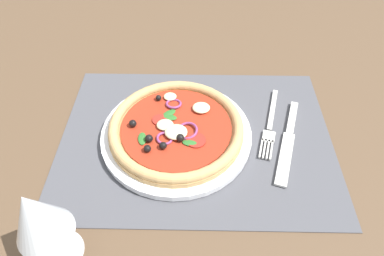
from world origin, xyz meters
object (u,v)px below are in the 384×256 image
(knife, at_px, (290,141))
(plate, at_px, (178,133))
(pizza, at_px, (178,126))
(wine_glass, at_px, (39,217))
(fork, at_px, (272,126))

(knife, bearing_deg, plate, -76.87)
(pizza, relative_size, knife, 1.21)
(pizza, distance_m, wine_glass, 0.27)
(pizza, distance_m, knife, 0.20)
(pizza, height_order, fork, pizza)
(fork, xyz_separation_m, knife, (-0.03, 0.04, 0.00))
(plate, bearing_deg, wine_glass, 55.11)
(plate, height_order, fork, plate)
(pizza, bearing_deg, wine_glass, 55.12)
(fork, bearing_deg, pizza, -67.79)
(knife, bearing_deg, wine_glass, -42.91)
(knife, distance_m, wine_glass, 0.42)
(fork, bearing_deg, plate, -67.81)
(plate, height_order, pizza, pizza)
(pizza, distance_m, fork, 0.17)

